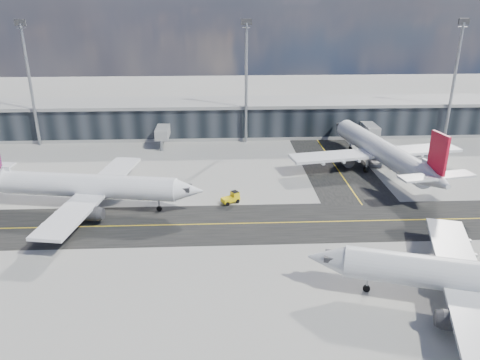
{
  "coord_description": "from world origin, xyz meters",
  "views": [
    {
      "loc": [
        -6.55,
        -62.53,
        33.94
      ],
      "look_at": [
        -3.2,
        10.18,
        5.0
      ],
      "focal_mm": 35.0,
      "sensor_mm": 36.0,
      "label": 1
    }
  ],
  "objects": [
    {
      "name": "baggage_tug",
      "position": [
        -4.55,
        12.04,
        0.99
      ],
      "size": [
        3.47,
        2.86,
        1.97
      ],
      "rotation": [
        0.0,
        0.0,
        -1.05
      ],
      "color": "yellow",
      "rests_on": "ground"
    },
    {
      "name": "service_van",
      "position": [
        26.69,
        30.7,
        0.78
      ],
      "size": [
        3.47,
        5.99,
        1.57
      ],
      "primitive_type": "imported",
      "rotation": [
        0.0,
        0.0,
        -0.16
      ],
      "color": "white",
      "rests_on": "ground"
    },
    {
      "name": "terminal_concourse",
      "position": [
        0.04,
        54.93,
        4.09
      ],
      "size": [
        152.0,
        19.8,
        8.8
      ],
      "color": "black",
      "rests_on": "ground"
    },
    {
      "name": "airliner_near",
      "position": [
        22.86,
        -18.62,
        3.82
      ],
      "size": [
        38.28,
        32.99,
        11.56
      ],
      "rotation": [
        0.0,
        0.0,
        1.27
      ],
      "color": "silver",
      "rests_on": "ground"
    },
    {
      "name": "ground",
      "position": [
        0.0,
        0.0,
        0.0
      ],
      "size": [
        300.0,
        300.0,
        0.0
      ],
      "primitive_type": "plane",
      "color": "gray",
      "rests_on": "ground"
    },
    {
      "name": "taxiway_lanes",
      "position": [
        3.91,
        10.74,
        0.01
      ],
      "size": [
        180.0,
        63.0,
        0.03
      ],
      "color": "black",
      "rests_on": "ground"
    },
    {
      "name": "airliner_redtail",
      "position": [
        26.44,
        26.82,
        4.27
      ],
      "size": [
        37.31,
        43.53,
        12.93
      ],
      "rotation": [
        0.0,
        0.0,
        0.18
      ],
      "color": "white",
      "rests_on": "ground"
    },
    {
      "name": "floodlight_masts",
      "position": [
        0.0,
        48.0,
        15.61
      ],
      "size": [
        102.5,
        0.7,
        28.9
      ],
      "color": "gray",
      "rests_on": "ground"
    },
    {
      "name": "airliner_af",
      "position": [
        -29.33,
        11.31,
        3.95
      ],
      "size": [
        40.31,
        34.52,
        11.96
      ],
      "rotation": [
        0.0,
        0.0,
        -1.73
      ],
      "color": "white",
      "rests_on": "ground"
    }
  ]
}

